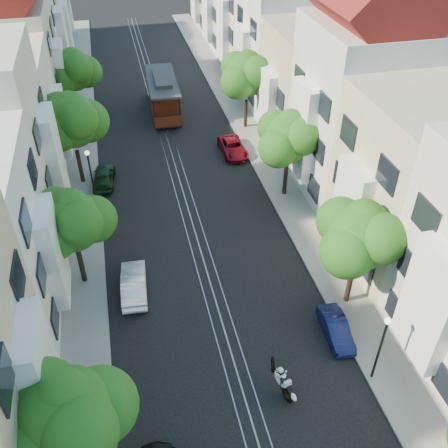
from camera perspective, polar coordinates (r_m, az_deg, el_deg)
ground at (r=42.27m, az=-6.04°, el=8.13°), size 200.00×200.00×0.00m
sidewalk_east at (r=43.53m, az=3.54°, el=9.30°), size 2.50×80.00×0.12m
sidewalk_west at (r=42.18m, az=-15.89°, el=6.83°), size 2.50×80.00×0.12m
rail_left at (r=42.22m, az=-6.79°, el=8.05°), size 0.06×80.00×0.02m
rail_slot at (r=42.27m, az=-6.04°, el=8.14°), size 0.06×80.00×0.02m
rail_right at (r=42.32m, az=-5.30°, el=8.24°), size 0.06×80.00×0.02m
lane_line at (r=42.27m, az=-6.04°, el=8.13°), size 0.08×80.00×0.01m
townhouses_east at (r=42.75m, az=10.05°, el=15.85°), size 7.75×72.00×12.00m
townhouses_west at (r=40.51m, az=-23.71°, el=11.80°), size 7.75×72.00×11.76m
tree_e_b at (r=26.34m, az=15.39°, el=-1.41°), size 4.93×4.08×6.68m
tree_e_c at (r=34.71m, az=7.54°, el=9.66°), size 4.84×3.99×6.52m
tree_e_d at (r=44.10m, az=2.70°, el=16.62°), size 5.01×4.16×6.85m
tree_w_a at (r=19.50m, az=-17.36°, el=-20.55°), size 4.93×4.08×6.68m
tree_w_b at (r=28.07m, az=-16.93°, el=0.14°), size 4.72×3.87×6.27m
tree_w_c at (r=37.19m, az=-17.00°, el=11.12°), size 5.13×4.28×7.09m
tree_w_d at (r=47.51m, az=-16.79°, el=16.36°), size 4.84×3.99×6.52m
lamp_east at (r=24.24m, az=17.66°, el=-12.51°), size 0.32×0.32×4.16m
lamp_west at (r=35.54m, az=-15.05°, el=6.07°), size 0.32×0.32×4.16m
sportbike_rider at (r=24.47m, az=6.63°, el=-17.24°), size 0.75×2.09×1.52m
cable_car at (r=48.59m, az=-7.00°, el=14.68°), size 2.91×8.44×3.21m
parked_car_e_mid at (r=27.23m, az=12.68°, el=-11.60°), size 1.32×3.30×1.07m
parked_car_e_far at (r=41.64m, az=1.02°, el=8.75°), size 1.97×4.12×1.13m
parked_car_w_mid at (r=29.15m, az=-10.27°, el=-6.72°), size 1.63×4.04×1.31m
parked_car_w_far at (r=38.73m, az=-13.58°, el=5.31°), size 1.97×3.94×1.29m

